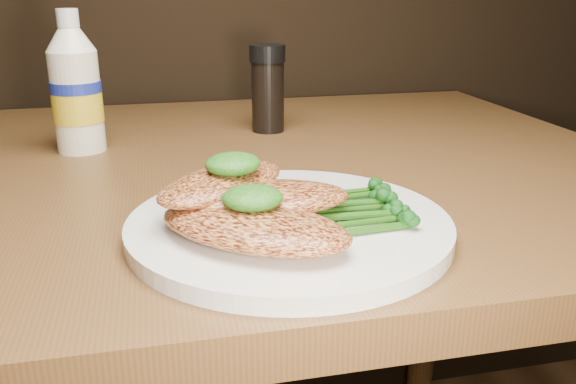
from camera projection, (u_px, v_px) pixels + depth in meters
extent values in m
cylinder|color=white|center=(289.00, 226.00, 0.53)|extent=(0.29, 0.29, 0.01)
ellipsoid|color=#C97940|center=(254.00, 226.00, 0.48)|extent=(0.18, 0.17, 0.03)
ellipsoid|color=#C97940|center=(261.00, 198.00, 0.52)|extent=(0.16, 0.09, 0.02)
ellipsoid|color=#C97940|center=(222.00, 183.00, 0.54)|extent=(0.16, 0.15, 0.02)
ellipsoid|color=black|center=(252.00, 198.00, 0.48)|extent=(0.05, 0.05, 0.02)
ellipsoid|color=black|center=(233.00, 164.00, 0.53)|extent=(0.06, 0.06, 0.02)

